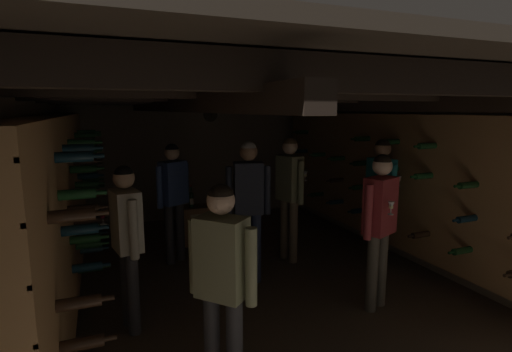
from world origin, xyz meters
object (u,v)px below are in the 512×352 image
at_px(person_guest_near_right, 380,217).
at_px(person_guest_far_left, 173,192).
at_px(person_host_center, 248,198).
at_px(person_guest_mid_right, 380,192).
at_px(person_guest_far_right, 289,187).
at_px(wine_crate_stack, 198,224).
at_px(person_guest_mid_left, 127,233).
at_px(person_guest_near_left, 222,274).
at_px(display_bottle, 191,199).

distance_m(person_guest_near_right, person_guest_far_left, 2.74).
height_order(person_host_center, person_guest_mid_right, person_host_center).
relative_size(person_guest_near_right, person_guest_far_left, 1.00).
bearing_deg(person_host_center, person_guest_far_right, 31.13).
xyz_separation_m(wine_crate_stack, person_guest_mid_left, (-1.20, -2.24, 0.67)).
distance_m(person_guest_mid_right, person_guest_near_left, 3.00).
bearing_deg(display_bottle, person_host_center, -78.23).
relative_size(person_guest_mid_right, person_guest_far_left, 1.05).
xyz_separation_m(person_host_center, person_guest_mid_right, (1.71, -0.28, -0.00)).
xyz_separation_m(wine_crate_stack, person_host_center, (0.23, -1.67, 0.77)).
xyz_separation_m(person_guest_near_left, person_guest_mid_left, (-0.55, 1.24, -0.01)).
distance_m(person_guest_near_right, person_guest_mid_right, 1.06).
xyz_separation_m(person_host_center, person_guest_near_right, (1.04, -1.10, -0.06)).
bearing_deg(person_guest_mid_left, wine_crate_stack, 61.84).
bearing_deg(person_guest_mid_right, person_guest_near_left, -149.55).
height_order(display_bottle, person_guest_near_right, person_guest_near_right).
bearing_deg(person_guest_far_left, person_guest_far_right, -19.53).
relative_size(person_host_center, person_guest_near_right, 1.05).
relative_size(wine_crate_stack, person_guest_far_right, 0.35).
bearing_deg(person_guest_mid_right, person_guest_mid_left, -174.85).
xyz_separation_m(person_guest_far_right, person_guest_far_left, (-1.50, 0.53, -0.06)).
bearing_deg(wine_crate_stack, person_guest_mid_right, -45.12).
bearing_deg(person_guest_far_left, display_bottle, 59.39).
distance_m(person_guest_far_right, person_guest_mid_left, 2.44).
height_order(person_guest_near_right, person_guest_far_left, person_guest_near_right).
bearing_deg(display_bottle, person_guest_near_left, -98.81).
relative_size(display_bottle, person_guest_near_right, 0.21).
distance_m(person_guest_far_left, person_guest_mid_left, 1.72).
relative_size(person_guest_mid_right, person_guest_far_right, 1.00).
height_order(display_bottle, person_guest_far_right, person_guest_far_right).
distance_m(display_bottle, person_guest_mid_left, 2.47).
bearing_deg(person_guest_far_left, person_guest_mid_right, -27.82).
relative_size(display_bottle, person_guest_mid_left, 0.22).
bearing_deg(wine_crate_stack, person_guest_far_right, -49.88).
height_order(display_bottle, person_host_center, person_host_center).
xyz_separation_m(person_guest_mid_right, person_guest_mid_left, (-3.14, -0.28, -0.10)).
height_order(person_guest_mid_right, person_guest_far_left, person_guest_mid_right).
bearing_deg(person_guest_far_right, person_guest_far_left, 160.47).
distance_m(person_guest_near_right, person_guest_mid_left, 2.53).
xyz_separation_m(display_bottle, person_guest_mid_left, (-1.09, -2.20, 0.23)).
bearing_deg(display_bottle, person_guest_mid_right, -43.09).
height_order(display_bottle, person_guest_near_left, person_guest_near_left).
height_order(person_guest_mid_right, person_guest_far_right, person_guest_mid_right).
bearing_deg(person_guest_near_left, person_host_center, 64.08).
height_order(person_host_center, person_guest_far_left, person_host_center).
distance_m(person_host_center, person_guest_far_right, 0.91).
bearing_deg(person_guest_near_left, wine_crate_stack, 79.52).
bearing_deg(person_host_center, person_guest_near_left, -115.92).
height_order(person_guest_mid_right, person_guest_mid_left, person_guest_mid_right).
xyz_separation_m(wine_crate_stack, person_guest_near_left, (-0.64, -3.47, 0.67)).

